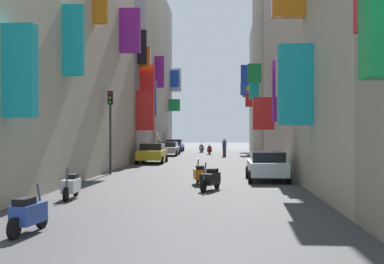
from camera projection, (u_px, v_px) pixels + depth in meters
ground_plane at (200, 165)px, 35.31m from camera, size 140.00×140.00×0.00m
building_left_near at (1, 11)px, 21.86m from camera, size 7.33×32.09×15.17m
building_left_mid_a at (103, 25)px, 40.45m from camera, size 7.38×5.20×21.89m
building_left_mid_b at (126, 50)px, 49.95m from camera, size 7.29×13.83×20.74m
building_left_mid_c at (144, 78)px, 61.30m from camera, size 7.36×8.89×17.73m
building_right_mid_a at (341, 14)px, 27.34m from camera, size 7.39×29.13×17.47m
building_right_mid_c at (286, 60)px, 50.99m from camera, size 7.39×14.48×19.09m
building_right_far at (275, 90)px, 61.48m from camera, size 7.23×6.54×14.70m
parked_car_yellow at (152, 153)px, 37.45m from camera, size 2.00×4.16×1.46m
parked_car_white at (267, 165)px, 24.04m from camera, size 1.89×3.96×1.39m
parked_car_blue at (175, 145)px, 58.12m from camera, size 2.02×4.22×1.42m
parked_car_silver at (169, 148)px, 48.93m from camera, size 1.86×4.29×1.32m
scooter_white at (71, 186)px, 17.62m from camera, size 0.49×1.86×1.13m
scooter_silver at (202, 148)px, 56.17m from camera, size 0.60×1.86×1.13m
scooter_red at (209, 150)px, 51.77m from camera, size 0.53×1.77×1.13m
scooter_black at (211, 179)px, 20.15m from camera, size 0.82×1.91×1.13m
scooter_blue at (28, 214)px, 11.61m from camera, size 0.55×1.78×1.13m
scooter_orange at (199, 174)px, 22.35m from camera, size 0.61×1.85×1.13m
pedestrian_crossing at (159, 148)px, 44.62m from camera, size 0.52×0.52×1.70m
pedestrian_near_left at (224, 148)px, 46.84m from camera, size 0.39×0.39×1.68m
traffic_light_near_corner at (110, 118)px, 27.69m from camera, size 0.26×0.34×4.57m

